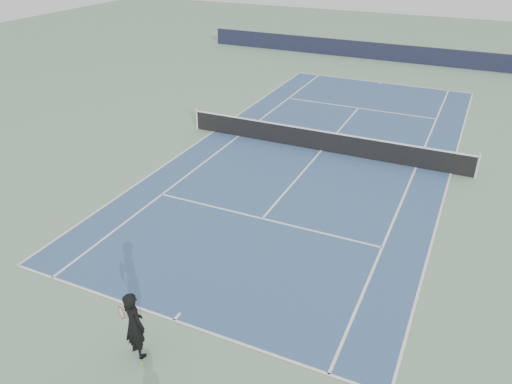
% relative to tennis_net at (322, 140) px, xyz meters
% --- Properties ---
extents(ground, '(80.00, 80.00, 0.00)m').
position_rel_tennis_net_xyz_m(ground, '(0.00, 0.00, -0.50)').
color(ground, gray).
extents(court_surface, '(10.97, 23.77, 0.01)m').
position_rel_tennis_net_xyz_m(court_surface, '(0.00, 0.00, -0.50)').
color(court_surface, '#35537F').
rests_on(court_surface, ground).
extents(tennis_net, '(12.90, 0.10, 1.07)m').
position_rel_tennis_net_xyz_m(tennis_net, '(0.00, 0.00, 0.00)').
color(tennis_net, silver).
rests_on(tennis_net, ground).
extents(windscreen_far, '(30.00, 0.25, 1.20)m').
position_rel_tennis_net_xyz_m(windscreen_far, '(0.00, 17.88, 0.10)').
color(windscreen_far, black).
rests_on(windscreen_far, ground).
extents(tennis_player, '(0.85, 0.68, 1.78)m').
position_rel_tennis_net_xyz_m(tennis_player, '(-0.16, -13.15, 0.39)').
color(tennis_player, black).
rests_on(tennis_player, ground).
extents(tennis_ball, '(0.07, 0.07, 0.07)m').
position_rel_tennis_net_xyz_m(tennis_ball, '(0.15, -13.41, -0.47)').
color(tennis_ball, '#B8DD2D').
rests_on(tennis_ball, ground).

